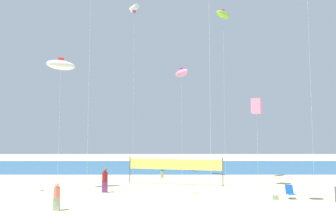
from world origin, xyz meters
name	(u,v)px	position (x,y,z in m)	size (l,w,h in m)	color
ground_plane	(135,218)	(0.00, 0.00, 0.00)	(120.00, 120.00, 0.00)	beige
ocean_band	(155,166)	(0.00, 28.33, 0.00)	(120.00, 20.00, 0.01)	#28608C
beachgoer_maroon_shirt	(103,179)	(-3.08, 7.37, 0.96)	(0.41, 0.41, 1.79)	#7A3872
beachgoer_teal_shirt	(161,170)	(1.02, 15.66, 0.82)	(0.35, 0.35, 1.53)	#99B28C
beachgoer_coral_shirt	(55,195)	(-4.63, 1.65, 0.83)	(0.35, 0.35, 1.55)	#99B28C
folding_beach_chair	(288,191)	(9.78, 5.06, 0.47)	(0.52, 0.65, 0.89)	#1959B2
volleyball_net	(173,165)	(2.19, 11.20, 1.64)	(8.09, 2.10, 2.40)	#4C4C51
beach_handbag	(274,197)	(8.66, 4.65, 0.15)	(0.37, 0.19, 0.30)	#99B28C
kite_white_tube	(133,9)	(-2.36, 19.45, 19.17)	(1.26, 1.45, 19.57)	silver
kite_white_inflatable	(59,65)	(-7.16, 8.99, 9.97)	(2.43, 1.57, 10.60)	silver
kite_pink_box	(255,106)	(9.34, 10.89, 6.79)	(1.10, 1.10, 7.45)	silver
kite_lime_inflatable	(222,15)	(7.31, 15.19, 16.70)	(2.00, 1.89, 17.27)	silver
kite_pink_inflatable	(180,73)	(3.09, 17.54, 11.07)	(1.88, 2.33, 11.68)	silver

